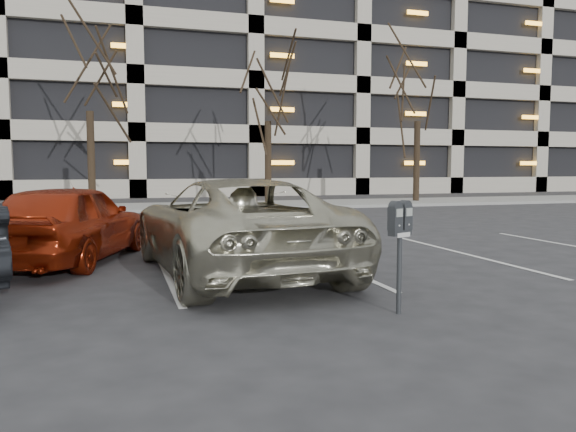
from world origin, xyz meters
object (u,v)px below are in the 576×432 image
object	(u,v)px
tree_d	(418,71)
tree_c	(268,68)
tree_b	(88,50)
parking_meter	(400,229)
suv_silver	(235,226)
car_red	(70,222)

from	to	relation	value
tree_d	tree_c	bearing A→B (deg)	180.00
tree_b	parking_meter	distance (m)	18.37
suv_silver	car_red	world-z (taller)	suv_silver
tree_b	tree_c	xyz separation A→B (m)	(7.00, 0.00, -0.34)
tree_d	parking_meter	distance (m)	20.58
tree_c	suv_silver	bearing A→B (deg)	-107.03
tree_d	car_red	xyz separation A→B (m)	(-13.89, -12.47, -5.27)
parking_meter	suv_silver	xyz separation A→B (m)	(-1.26, 2.99, -0.22)
tree_c	parking_meter	distance (m)	18.13
tree_b	parking_meter	world-z (taller)	tree_b
tree_c	suv_silver	xyz separation A→B (m)	(-4.36, -14.22, -4.97)
tree_c	car_red	xyz separation A→B (m)	(-6.89, -12.47, -5.01)
tree_c	tree_d	bearing A→B (deg)	0.00
suv_silver	tree_c	bearing A→B (deg)	-111.52
car_red	suv_silver	bearing A→B (deg)	165.00
tree_c	tree_d	world-z (taller)	tree_d
tree_b	tree_c	world-z (taller)	tree_b
parking_meter	tree_d	bearing A→B (deg)	36.19
tree_d	car_red	distance (m)	19.40
tree_b	parking_meter	xyz separation A→B (m)	(3.90, -17.22, -5.09)
tree_b	car_red	size ratio (longest dim) A/B	2.05
tree_d	suv_silver	world-z (taller)	tree_d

